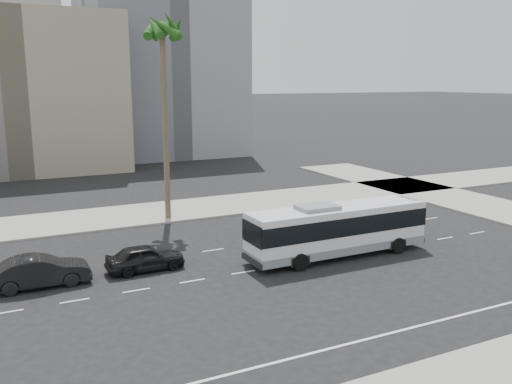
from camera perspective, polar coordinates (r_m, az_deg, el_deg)
ground at (r=32.03m, az=3.59°, el=-7.54°), size 700.00×700.00×0.00m
sidewalk_north at (r=45.57m, az=-6.16°, el=-1.68°), size 120.00×7.00×0.15m
midrise_beige_west at (r=71.27m, az=-24.13°, el=9.41°), size 24.00×18.00×18.00m
midrise_gray_center at (r=81.59m, az=-10.10°, el=13.19°), size 20.00×20.00×26.00m
civic_tower at (r=277.94m, az=-24.55°, el=16.45°), size 42.00×42.00×129.00m
highrise_right at (r=264.29m, az=-13.65°, el=16.61°), size 26.00×26.00×70.00m
highrise_far at (r=299.23m, az=-10.11°, el=15.17°), size 22.00×22.00×60.00m
city_bus at (r=33.37m, az=8.49°, el=-3.74°), size 11.50×2.82×3.30m
car_a at (r=31.45m, az=-11.43°, el=-6.70°), size 1.83×4.39×1.48m
car_b at (r=30.58m, az=-21.51°, el=-7.68°), size 1.78×4.97×1.63m
palm_near at (r=41.28m, az=-9.72°, el=15.91°), size 4.49×4.49×15.13m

